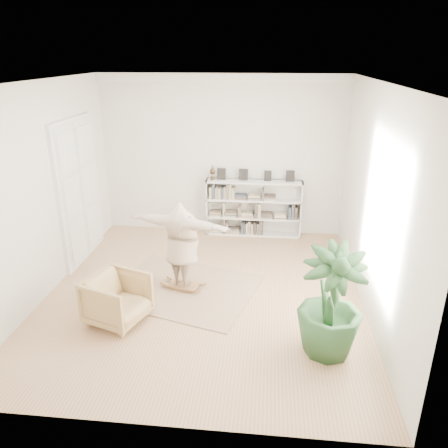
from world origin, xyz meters
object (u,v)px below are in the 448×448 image
armchair (117,299)px  person (182,243)px  rocker_board (183,285)px  houseplant (331,302)px  bookshelf (253,209)px

armchair → person: size_ratio=0.45×
armchair → person: bearing=-17.5°
armchair → rocker_board: bearing=-17.5°
rocker_board → person: size_ratio=0.32×
armchair → houseplant: bearing=-78.1°
bookshelf → rocker_board: size_ratio=3.58×
bookshelf → person: 2.95m
person → houseplant: 2.84m
armchair → rocker_board: armchair is taller
houseplant → bookshelf: bearing=106.3°
rocker_board → houseplant: 2.93m
rocker_board → houseplant: houseplant is taller
rocker_board → houseplant: (2.38, -1.54, 0.74)m
armchair → houseplant: (3.21, -0.44, 0.42)m
bookshelf → houseplant: size_ratio=1.35×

